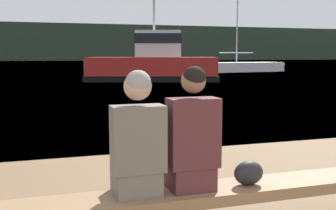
% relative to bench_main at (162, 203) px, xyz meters
% --- Properties ---
extents(water_surface, '(240.00, 240.00, 0.00)m').
position_rel_bench_main_xyz_m(water_surface, '(0.35, 123.40, -0.39)').
color(water_surface, '#386084').
rests_on(water_surface, ground).
extents(far_shoreline, '(600.00, 12.00, 9.96)m').
position_rel_bench_main_xyz_m(far_shoreline, '(0.35, 118.53, 4.59)').
color(far_shoreline, '#2D3D2D').
rests_on(far_shoreline, ground).
extents(bench_main, '(7.42, 0.44, 0.47)m').
position_rel_bench_main_xyz_m(bench_main, '(0.00, 0.00, 0.00)').
color(bench_main, '#8E6B47').
rests_on(bench_main, ground).
extents(person_left, '(0.42, 0.38, 1.01)m').
position_rel_bench_main_xyz_m(person_left, '(-0.20, 0.00, 0.53)').
color(person_left, '#70665B').
rests_on(person_left, bench_main).
extents(person_right, '(0.42, 0.37, 1.04)m').
position_rel_bench_main_xyz_m(person_right, '(0.27, 0.00, 0.53)').
color(person_right, '#56282D').
rests_on(person_right, bench_main).
extents(shopping_bag, '(0.27, 0.17, 0.21)m').
position_rel_bench_main_xyz_m(shopping_bag, '(0.79, -0.02, 0.19)').
color(shopping_bag, '#232328').
rests_on(shopping_bag, bench_main).
extents(tugboat_red, '(8.66, 5.88, 5.34)m').
position_rel_bench_main_xyz_m(tugboat_red, '(6.24, 21.88, 0.58)').
color(tugboat_red, red).
rests_on(tugboat_red, water_surface).
extents(moored_sailboat, '(8.81, 4.05, 9.11)m').
position_rel_bench_main_xyz_m(moored_sailboat, '(17.85, 32.63, 0.08)').
color(moored_sailboat, silver).
rests_on(moored_sailboat, water_surface).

